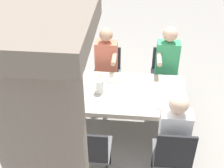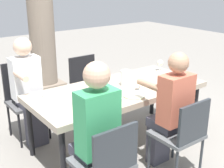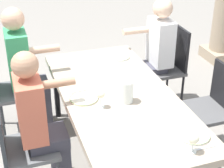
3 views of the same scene
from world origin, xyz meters
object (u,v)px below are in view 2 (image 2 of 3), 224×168
at_px(plate_0, 51,94).
at_px(water_pitcher, 126,79).
at_px(chair_west_north, 24,95).
at_px(wine_glass_2, 160,63).
at_px(plate_1, 134,96).
at_px(wine_glass_1, 140,81).
at_px(plate_2, 147,70).
at_px(diner_man_white, 28,88).
at_px(chair_west_south, 107,162).
at_px(chair_mid_north, 87,83).
at_px(diner_woman_green, 170,109).
at_px(stone_column_centre, 40,14).
at_px(dining_table, 118,93).
at_px(diner_guest_third, 94,131).
at_px(chair_mid_south, 183,132).

distance_m(plate_0, water_pitcher, 0.90).
xyz_separation_m(chair_west_north, wine_glass_2, (1.70, -0.68, 0.29)).
distance_m(plate_1, wine_glass_1, 0.22).
bearing_deg(plate_2, water_pitcher, -154.64).
xyz_separation_m(diner_man_white, plate_2, (1.55, -0.40, 0.04)).
distance_m(chair_west_south, plate_2, 1.97).
distance_m(diner_man_white, water_pitcher, 1.17).
height_order(chair_west_south, chair_mid_north, chair_mid_north).
bearing_deg(diner_woman_green, plate_2, 58.69).
height_order(chair_west_south, wine_glass_2, wine_glass_2).
relative_size(chair_west_south, chair_mid_north, 0.99).
distance_m(stone_column_centre, wine_glass_1, 2.54).
xyz_separation_m(dining_table, plate_1, (-0.02, -0.31, 0.07)).
bearing_deg(wine_glass_2, dining_table, -166.71).
xyz_separation_m(chair_west_north, plate_1, (0.79, -1.20, 0.19)).
height_order(wine_glass_1, plate_2, wine_glass_1).
height_order(chair_mid_north, diner_guest_third, diner_guest_third).
bearing_deg(chair_west_north, dining_table, -47.99).
relative_size(stone_column_centre, wine_glass_2, 17.69).
bearing_deg(water_pitcher, diner_man_white, 143.58).
xyz_separation_m(dining_table, plate_0, (-0.73, 0.27, 0.07)).
xyz_separation_m(chair_mid_south, diner_woman_green, (-0.00, 0.18, 0.19)).
bearing_deg(plate_0, stone_column_centre, 67.45).
bearing_deg(chair_west_south, plate_1, 36.29).
relative_size(chair_west_north, plate_2, 4.01).
relative_size(chair_mid_north, plate_2, 3.72).
relative_size(chair_west_south, wine_glass_2, 5.64).
relative_size(chair_west_south, diner_guest_third, 0.66).
distance_m(diner_woman_green, plate_2, 1.19).
bearing_deg(wine_glass_1, water_pitcher, 94.83).
height_order(chair_mid_south, diner_man_white, diner_man_white).
height_order(diner_man_white, plate_0, diner_man_white).
xyz_separation_m(plate_0, plate_1, (0.71, -0.58, -0.00)).
bearing_deg(plate_1, chair_mid_north, 83.19).
distance_m(chair_west_south, wine_glass_1, 1.22).
height_order(chair_west_north, stone_column_centre, stone_column_centre).
bearing_deg(chair_west_south, chair_mid_south, -0.09).
xyz_separation_m(plate_2, wine_glass_2, (0.16, -0.10, 0.10)).
relative_size(chair_mid_south, plate_0, 4.23).
bearing_deg(plate_0, plate_2, 1.54).
relative_size(plate_0, wine_glass_1, 1.28).
bearing_deg(diner_man_white, plate_0, -79.62).
relative_size(chair_mid_south, water_pitcher, 4.50).
bearing_deg(plate_0, wine_glass_1, -28.66).
relative_size(chair_mid_south, plate_2, 3.56).
distance_m(chair_mid_north, wine_glass_1, 1.14).
height_order(chair_west_south, plate_0, chair_west_south).
distance_m(chair_west_south, plate_0, 1.18).
distance_m(chair_mid_north, diner_woman_green, 1.60).
bearing_deg(wine_glass_1, chair_mid_north, 91.16).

